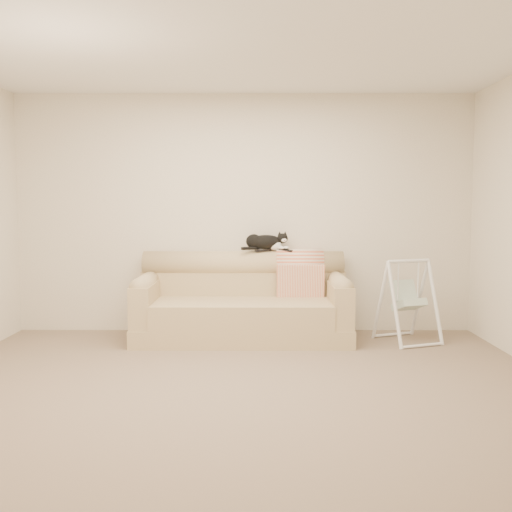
{
  "coord_description": "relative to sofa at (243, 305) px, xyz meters",
  "views": [
    {
      "loc": [
        0.14,
        -4.29,
        1.38
      ],
      "look_at": [
        0.13,
        1.27,
        0.9
      ],
      "focal_mm": 40.0,
      "sensor_mm": 36.0,
      "label": 1
    }
  ],
  "objects": [
    {
      "name": "ground_plane",
      "position": [
        0.01,
        -1.62,
        -0.35
      ],
      "size": [
        5.0,
        5.0,
        0.0
      ],
      "primitive_type": "plane",
      "color": "#776150",
      "rests_on": "ground"
    },
    {
      "name": "room_shell",
      "position": [
        0.01,
        -1.62,
        1.18
      ],
      "size": [
        5.04,
        4.04,
        2.6
      ],
      "color": "beige",
      "rests_on": "ground"
    },
    {
      "name": "sofa",
      "position": [
        0.0,
        0.0,
        0.0
      ],
      "size": [
        2.2,
        0.93,
        0.9
      ],
      "color": "tan",
      "rests_on": "ground"
    },
    {
      "name": "remote_a",
      "position": [
        0.21,
        0.23,
        0.56
      ],
      "size": [
        0.18,
        0.13,
        0.03
      ],
      "color": "black",
      "rests_on": "sofa"
    },
    {
      "name": "remote_b",
      "position": [
        0.45,
        0.21,
        0.56
      ],
      "size": [
        0.18,
        0.11,
        0.02
      ],
      "color": "black",
      "rests_on": "sofa"
    },
    {
      "name": "tuxedo_cat",
      "position": [
        0.24,
        0.24,
        0.65
      ],
      "size": [
        0.53,
        0.28,
        0.21
      ],
      "color": "black",
      "rests_on": "sofa"
    },
    {
      "name": "throw_blanket",
      "position": [
        0.61,
        0.23,
        0.37
      ],
      "size": [
        0.5,
        0.38,
        0.58
      ],
      "color": "#D9623E",
      "rests_on": "sofa"
    },
    {
      "name": "baby_swing",
      "position": [
        1.68,
        -0.15,
        0.07
      ],
      "size": [
        0.67,
        0.7,
        0.85
      ],
      "color": "white",
      "rests_on": "ground"
    }
  ]
}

